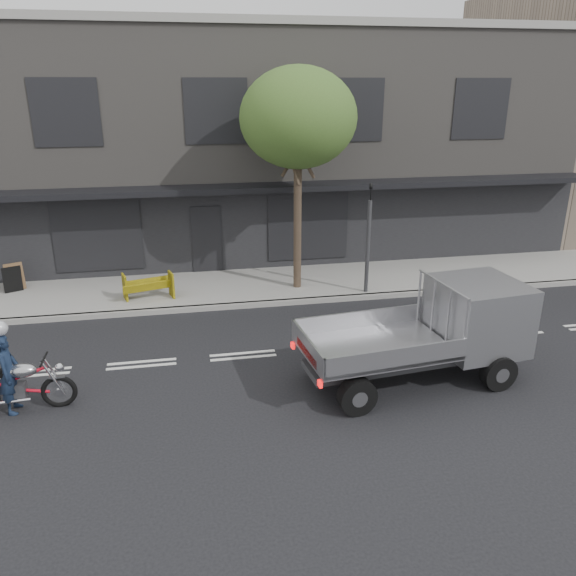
# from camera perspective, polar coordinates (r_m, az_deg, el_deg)

# --- Properties ---
(ground) EXTENTS (80.00, 80.00, 0.00)m
(ground) POSITION_cam_1_polar(r_m,az_deg,el_deg) (13.79, -4.59, -6.86)
(ground) COLOR black
(ground) RESTS_ON ground
(sidewalk) EXTENTS (32.00, 3.20, 0.15)m
(sidewalk) POSITION_cam_1_polar(r_m,az_deg,el_deg) (18.07, -6.24, 0.04)
(sidewalk) COLOR gray
(sidewalk) RESTS_ON ground
(kerb) EXTENTS (32.00, 0.20, 0.15)m
(kerb) POSITION_cam_1_polar(r_m,az_deg,el_deg) (16.58, -5.78, -1.83)
(kerb) COLOR gray
(kerb) RESTS_ON ground
(building_main) EXTENTS (26.00, 10.00, 8.00)m
(building_main) POSITION_cam_1_polar(r_m,az_deg,el_deg) (23.68, -7.98, 14.51)
(building_main) COLOR slate
(building_main) RESTS_ON ground
(street_tree) EXTENTS (3.40, 3.40, 6.74)m
(street_tree) POSITION_cam_1_polar(r_m,az_deg,el_deg) (16.81, 1.04, 16.83)
(street_tree) COLOR #382B21
(street_tree) RESTS_ON ground
(traffic_light_pole) EXTENTS (0.12, 0.12, 3.50)m
(traffic_light_pole) POSITION_cam_1_polar(r_m,az_deg,el_deg) (17.12, 8.13, 4.37)
(traffic_light_pole) COLOR #2D2D30
(traffic_light_pole) RESTS_ON ground
(motorcycle) EXTENTS (2.19, 0.64, 1.13)m
(motorcycle) POSITION_cam_1_polar(r_m,az_deg,el_deg) (12.57, -25.68, -8.83)
(motorcycle) COLOR black
(motorcycle) RESTS_ON ground
(rider) EXTENTS (0.41, 0.62, 1.69)m
(rider) POSITION_cam_1_polar(r_m,az_deg,el_deg) (12.50, -26.53, -7.78)
(rider) COLOR #131F35
(rider) RESTS_ON ground
(flatbed_ute) EXTENTS (5.07, 2.50, 2.26)m
(flatbed_ute) POSITION_cam_1_polar(r_m,az_deg,el_deg) (12.96, 17.00, -3.27)
(flatbed_ute) COLOR black
(flatbed_ute) RESTS_ON ground
(construction_barrier) EXTENTS (1.56, 0.96, 0.81)m
(construction_barrier) POSITION_cam_1_polar(r_m,az_deg,el_deg) (17.06, -14.04, 0.03)
(construction_barrier) COLOR yellow
(construction_barrier) RESTS_ON sidewalk
(sandwich_board) EXTENTS (0.64, 0.55, 0.85)m
(sandwich_board) POSITION_cam_1_polar(r_m,az_deg,el_deg) (19.15, -26.20, 0.79)
(sandwich_board) COLOR black
(sandwich_board) RESTS_ON sidewalk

